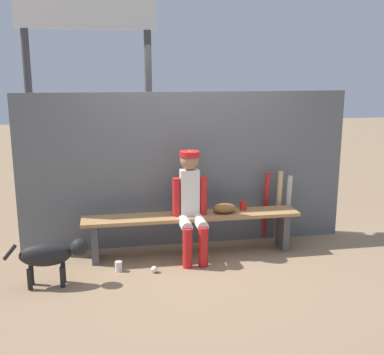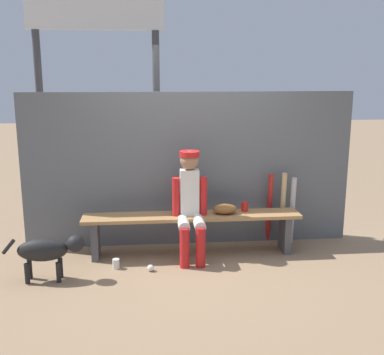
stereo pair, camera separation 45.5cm
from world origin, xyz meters
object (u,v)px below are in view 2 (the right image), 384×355
Objects in this scene: baseball_glove at (225,209)px; baseball at (151,268)px; cup_on_ground at (116,264)px; dog at (48,250)px; bat_wood_natural at (283,209)px; scoreboard at (101,39)px; dugout_bench at (192,223)px; bat_aluminum_silver at (292,211)px; player_seated at (190,201)px; cup_on_bench at (245,207)px; bat_aluminum_red at (269,208)px.

baseball_glove is 3.78× the size of baseball.
dog reaches higher than cup_on_ground.
bat_wood_natural is 0.25× the size of scoreboard.
dugout_bench is 2.94× the size of bat_aluminum_silver.
player_seated is 1.38m from bat_aluminum_silver.
dugout_bench is 0.32m from player_seated.
bat_aluminum_silver is (1.29, 0.23, 0.05)m from dugout_bench.
cup_on_ground is (-0.89, -0.34, -0.33)m from dugout_bench.
bat_wood_natural reaches higher than cup_on_bench.
scoreboard is at bearing 139.07° from baseball_glove.
baseball_glove is at bearing 26.85° from baseball.
cup_on_bench is (-0.64, -0.15, 0.11)m from bat_aluminum_silver.
dog is at bearing -163.36° from baseball_glove.
bat_aluminum_silver is 1.04× the size of dog.
cup_on_ground is at bearing -165.34° from bat_aluminum_silver.
scoreboard reaches higher than cup_on_bench.
bat_aluminum_red reaches higher than cup_on_ground.
bat_aluminum_red is 0.25× the size of scoreboard.
baseball is at bearing -137.89° from dugout_bench.
player_seated reaches higher than bat_wood_natural.
player_seated is 0.88m from baseball.
cup_on_bench reaches higher than baseball.
cup_on_ground is (-1.28, -0.34, -0.50)m from baseball_glove.
scoreboard is at bearing 97.24° from cup_on_ground.
baseball_glove is at bearing -162.61° from bat_wood_natural.
bat_wood_natural reaches higher than dugout_bench.
scoreboard is (-2.11, 1.00, 2.11)m from bat_aluminum_red.
bat_aluminum_red reaches higher than dog.
dugout_bench reaches higher than cup_on_ground.
cup_on_bench is 2.93m from scoreboard.
bat_aluminum_red is (1.04, 0.41, -0.23)m from player_seated.
baseball_glove is 0.08× the size of scoreboard.
cup_on_ground is at bearing -164.10° from bat_wood_natural.
player_seated reaches higher than bat_aluminum_silver.
player_seated is 17.07× the size of baseball.
player_seated reaches higher than baseball_glove.
baseball is at bearing -159.21° from bat_aluminum_silver.
bat_aluminum_silver is 7.97× the size of cup_on_ground.
bat_aluminum_red is 0.29m from bat_aluminum_silver.
player_seated is 1.35× the size of bat_aluminum_red.
bat_aluminum_red reaches higher than bat_aluminum_silver.
bat_aluminum_red is (0.62, 0.30, -0.10)m from baseball_glove.
baseball_glove is (0.40, 0.00, 0.17)m from dugout_bench.
bat_aluminum_red is at bearing 161.19° from bat_wood_natural.
player_seated is 1.09m from cup_on_ground.
baseball_glove is at bearing -154.37° from bat_aluminum_red.
baseball is 1.11m from dog.
player_seated is at bearing 35.90° from baseball.
bat_aluminum_red is 2.05m from cup_on_ground.
bat_wood_natural is 8.46× the size of cup_on_bench.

